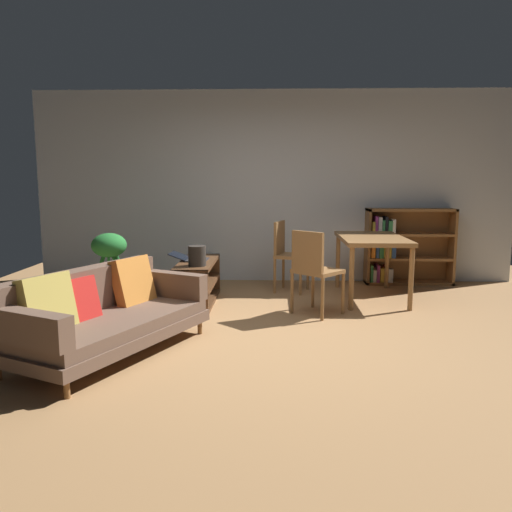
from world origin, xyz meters
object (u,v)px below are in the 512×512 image
at_px(bookshelf, 402,247).
at_px(dining_table, 372,243).
at_px(dining_chair_near, 287,252).
at_px(fabric_couch, 102,313).
at_px(media_console, 197,282).
at_px(desk_speaker, 197,256).
at_px(potted_floor_plant, 109,255).
at_px(open_laptop, 191,258).
at_px(dining_chair_far, 314,267).

bearing_deg(bookshelf, dining_table, -123.05).
bearing_deg(dining_chair_near, fabric_couch, -123.23).
xyz_separation_m(fabric_couch, bookshelf, (3.26, 3.05, 0.17)).
height_order(media_console, desk_speaker, desk_speaker).
height_order(potted_floor_plant, bookshelf, bookshelf).
bearing_deg(media_console, dining_table, 8.80).
xyz_separation_m(fabric_couch, open_laptop, (0.46, 1.86, 0.18)).
distance_m(media_console, open_laptop, 0.30).
relative_size(potted_floor_plant, dining_table, 0.61).
bearing_deg(open_laptop, dining_table, 6.91).
height_order(potted_floor_plant, dining_table, potted_floor_plant).
distance_m(media_console, dining_table, 2.18).
relative_size(potted_floor_plant, dining_chair_near, 0.88).
height_order(fabric_couch, dining_table, dining_table).
relative_size(media_console, bookshelf, 1.02).
height_order(media_console, bookshelf, bookshelf).
relative_size(open_laptop, dining_chair_near, 0.50).
bearing_deg(desk_speaker, bookshelf, 30.53).
xyz_separation_m(desk_speaker, bookshelf, (2.67, 1.57, -0.10)).
distance_m(desk_speaker, dining_chair_far, 1.31).
xyz_separation_m(dining_chair_near, bookshelf, (1.64, 0.57, -0.00)).
distance_m(dining_chair_near, bookshelf, 1.74).
height_order(media_console, open_laptop, open_laptop).
xyz_separation_m(desk_speaker, dining_table, (2.06, 0.64, 0.07)).
distance_m(potted_floor_plant, dining_table, 3.23).
relative_size(open_laptop, bookshelf, 0.38).
relative_size(media_console, potted_floor_plant, 1.51).
relative_size(desk_speaker, bookshelf, 0.19).
relative_size(media_console, open_laptop, 2.65).
bearing_deg(desk_speaker, potted_floor_plant, 155.96).
height_order(fabric_couch, dining_chair_far, dining_chair_far).
relative_size(potted_floor_plant, dining_chair_far, 0.88).
relative_size(media_console, desk_speaker, 5.44).
distance_m(fabric_couch, open_laptop, 1.92).
bearing_deg(open_laptop, desk_speaker, -70.45).
relative_size(desk_speaker, dining_chair_near, 0.25).
bearing_deg(fabric_couch, bookshelf, 43.10).
bearing_deg(fabric_couch, desk_speaker, 68.12).
distance_m(media_console, desk_speaker, 0.49).
bearing_deg(media_console, bookshelf, 24.81).
xyz_separation_m(open_laptop, bookshelf, (2.80, 1.20, -0.01)).
height_order(potted_floor_plant, dining_chair_near, dining_chair_near).
bearing_deg(dining_table, fabric_couch, -141.37).
bearing_deg(dining_chair_far, dining_chair_near, 102.22).
xyz_separation_m(dining_chair_far, bookshelf, (1.38, 1.77, -0.01)).
relative_size(open_laptop, dining_table, 0.35).
distance_m(fabric_couch, desk_speaker, 1.62).
height_order(open_laptop, dining_chair_near, dining_chair_near).
relative_size(fabric_couch, open_laptop, 4.25).
height_order(dining_table, dining_chair_far, dining_chair_far).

